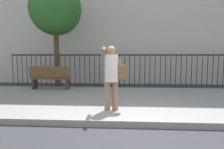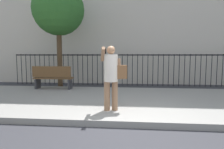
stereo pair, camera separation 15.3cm
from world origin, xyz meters
name	(u,v)px [view 1 (the left image)]	position (x,y,z in m)	size (l,w,h in m)	color
ground_plane	(130,128)	(0.00, 0.00, 0.00)	(60.00, 60.00, 0.00)	#333338
sidewalk	(128,101)	(0.00, 2.20, 0.07)	(28.00, 4.40, 0.15)	gray
iron_fence	(127,65)	(0.00, 5.90, 1.02)	(12.03, 0.04, 1.60)	black
pedestrian_on_phone	(112,73)	(-0.43, 0.83, 1.10)	(0.70, 0.49, 1.64)	#936B4C
street_bench	(50,77)	(-3.15, 3.72, 0.65)	(1.60, 0.45, 0.95)	brown
street_tree_near	(55,10)	(-3.22, 4.75, 3.56)	(2.31, 2.31, 4.74)	#4C3823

